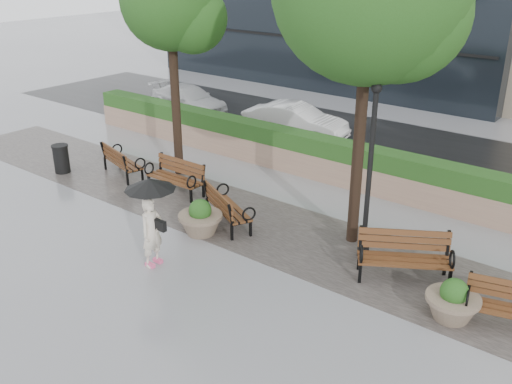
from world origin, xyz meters
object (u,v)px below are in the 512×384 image
Objects in this scene: bench_2 at (228,215)px; car_right at (295,121)px; bench_4 at (510,316)px; planter_left at (201,221)px; bench_3 at (403,266)px; planter_right at (452,304)px; car_left at (189,100)px; bench_1 at (176,184)px; pedestrian at (151,214)px; trash_bin at (61,160)px; lamppost at (368,185)px; bench_0 at (123,167)px.

car_right reaches higher than bench_2.
planter_left reaches higher than bench_4.
bench_3 reaches higher than planter_right.
bench_2 is 0.47× the size of car_left.
pedestrian is (2.66, -3.32, 1.01)m from bench_1.
bench_3 reaches higher than trash_bin.
pedestrian is (8.82, -10.23, 0.70)m from car_left.
car_right is at bearing 139.40° from planter_right.
bench_3 is 1.63m from planter_right.
bench_3 is 0.51× the size of lamppost.
pedestrian is at bearing -179.59° from bench_3.
bench_4 is at bearing -134.55° from car_right.
planter_left is 0.27× the size of lamppost.
bench_3 is 0.51× the size of car_left.
bench_2 is at bearing 175.70° from planter_right.
bench_1 is 6.53m from lamppost.
bench_4 is at bearing -168.21° from bench_0.
bench_1 is 1.76× the size of planter_right.
car_right is at bearing 108.15° from planter_left.
pedestrian reaches higher than bench_1.
bench_0 reaches higher than planter_right.
bench_0 is 1.06× the size of bench_4.
planter_left is 0.53× the size of pedestrian.
lamppost is at bearing -143.70° from car_right.
bench_3 is (4.88, 0.34, 0.03)m from bench_2.
bench_2 is at bearing -169.02° from lamppost.
bench_3 is at bearing 3.66° from trash_bin.
bench_0 is at bearing 163.19° from planter_left.
bench_4 is (9.96, -0.77, -0.03)m from bench_1.
planter_left is 4.45m from lamppost.
lamppost reaches higher than bench_2.
bench_4 is 1.08m from planter_right.
planter_left is at bearing -158.32° from lamppost.
car_left reaches higher than bench_1.
bench_1 is 0.96× the size of bench_2.
bench_4 is at bearing 21.00° from planter_right.
planter_left is (4.84, -1.46, 0.08)m from bench_0.
bench_4 is 0.44× the size of car_right.
car_left is at bearing 135.64° from planter_left.
car_right is at bearing 13.25° from pedestrian.
car_left is at bearing -13.93° from bench_2.
planter_right is at bearing 3.16° from planter_left.
lamppost reaches higher than planter_right.
bench_1 is at bearing -179.72° from lamppost.
bench_0 reaches higher than planter_left.
planter_right is at bearing -24.47° from lamppost.
planter_left is 6.51m from planter_right.
planter_left is at bearing -3.61° from trash_bin.
planter_right is at bearing -73.94° from pedestrian.
bench_4 is at bearing -4.48° from bench_1.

